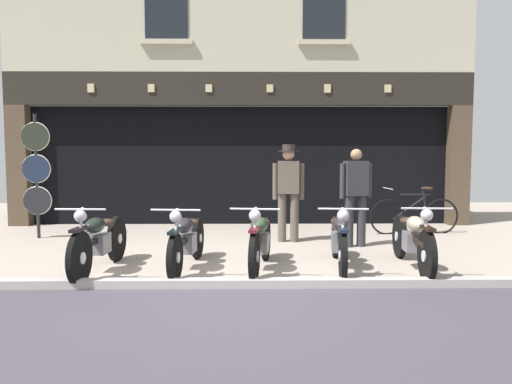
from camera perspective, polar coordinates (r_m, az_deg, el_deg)
ground at (r=4.93m, az=-3.19°, el=-14.66°), size 22.03×22.00×0.18m
shop_facade at (r=12.66m, az=-1.70°, el=4.97°), size 10.33×4.42×6.09m
motorcycle_left at (r=6.89m, az=-17.64°, el=-5.32°), size 0.62×2.01×0.93m
motorcycle_center_left at (r=6.80m, az=-7.98°, el=-5.42°), size 0.62×2.00×0.89m
motorcycle_center at (r=6.68m, az=0.52°, el=-5.47°), size 0.62×1.94×0.91m
motorcycle_center_right at (r=6.89m, az=9.56°, el=-5.26°), size 0.62×2.05×0.90m
motorcycle_right at (r=7.07m, az=17.61°, el=-5.09°), size 0.62×2.10×0.92m
salesman_left at (r=8.76m, az=3.76°, el=0.51°), size 0.56×0.36×1.73m
shopkeeper_center at (r=8.45m, az=11.43°, el=-0.11°), size 0.55×0.28×1.65m
tyre_sign_pole at (r=9.94m, az=-24.03°, el=2.36°), size 0.53×0.06×2.29m
advert_board_near at (r=11.24m, az=10.21°, el=5.41°), size 0.66×0.03×1.12m
advert_board_far at (r=11.53m, az=16.06°, el=5.43°), size 0.65×0.03×1.03m
leaning_bicycle at (r=10.15m, az=17.86°, el=-2.51°), size 1.79×0.50×0.94m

